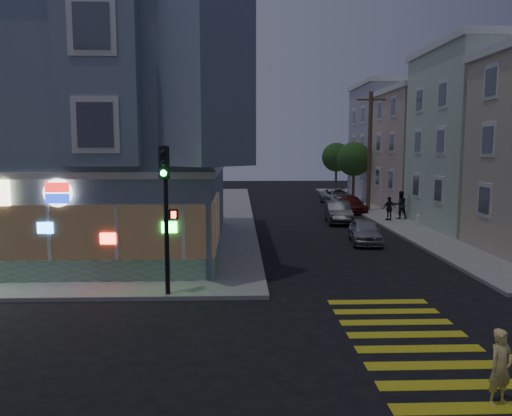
{
  "coord_description": "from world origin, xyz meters",
  "views": [
    {
      "loc": [
        2.01,
        -13.92,
        5.02
      ],
      "look_at": [
        2.71,
        6.39,
        2.52
      ],
      "focal_mm": 35.0,
      "sensor_mm": 36.0,
      "label": 1
    }
  ],
  "objects": [
    {
      "name": "pedestrian_a",
      "position": [
        13.0,
        19.39,
        1.1
      ],
      "size": [
        0.96,
        0.78,
        1.89
      ],
      "primitive_type": "imported",
      "rotation": [
        0.0,
        0.0,
        3.21
      ],
      "color": "black",
      "rests_on": "sidewalk_ne"
    },
    {
      "name": "row_house_c",
      "position": [
        19.5,
        25.0,
        4.65
      ],
      "size": [
        12.0,
        8.6,
        9.0
      ],
      "primitive_type": "cube",
      "color": "#C2A996",
      "rests_on": "sidewalk_ne"
    },
    {
      "name": "street_tree_near",
      "position": [
        12.2,
        30.0,
        3.94
      ],
      "size": [
        3.0,
        3.0,
        5.3
      ],
      "color": "#4C3826",
      "rests_on": "sidewalk_ne"
    },
    {
      "name": "utility_pole",
      "position": [
        12.0,
        24.0,
        4.8
      ],
      "size": [
        2.2,
        0.3,
        9.0
      ],
      "color": "#4C3826",
      "rests_on": "sidewalk_ne"
    },
    {
      "name": "ground",
      "position": [
        0.0,
        0.0,
        0.0
      ],
      "size": [
        120.0,
        120.0,
        0.0
      ],
      "primitive_type": "plane",
      "color": "black",
      "rests_on": "ground"
    },
    {
      "name": "parked_car_d",
      "position": [
        10.7,
        29.12,
        0.7
      ],
      "size": [
        2.81,
        5.27,
        1.41
      ],
      "primitive_type": "imported",
      "rotation": [
        0.0,
        0.0,
        0.1
      ],
      "color": "#ACB4B7",
      "rests_on": "ground"
    },
    {
      "name": "parked_car_b",
      "position": [
        8.6,
        18.72,
        0.7
      ],
      "size": [
        1.81,
        4.38,
        1.41
      ],
      "primitive_type": "imported",
      "rotation": [
        0.0,
        0.0,
        -0.08
      ],
      "color": "#36393B",
      "rests_on": "ground"
    },
    {
      "name": "traffic_signal",
      "position": [
        -0.35,
        2.18,
        3.47
      ],
      "size": [
        0.62,
        0.55,
        4.91
      ],
      "rotation": [
        0.0,
        0.0,
        0.31
      ],
      "color": "black",
      "rests_on": "sidewalk_nw"
    },
    {
      "name": "parked_car_c",
      "position": [
        10.7,
        23.92,
        0.59
      ],
      "size": [
        1.87,
        4.14,
        1.18
      ],
      "primitive_type": "imported",
      "rotation": [
        0.0,
        0.0,
        0.05
      ],
      "color": "#571415",
      "rests_on": "ground"
    },
    {
      "name": "running_child",
      "position": [
        7.09,
        -4.85,
        0.76
      ],
      "size": [
        0.65,
        0.54,
        1.52
      ],
      "primitive_type": "imported",
      "rotation": [
        0.0,
        0.0,
        0.36
      ],
      "color": "#E7D276",
      "rests_on": "ground"
    },
    {
      "name": "corner_building",
      "position": [
        -6.0,
        10.98,
        5.82
      ],
      "size": [
        14.6,
        14.6,
        11.4
      ],
      "color": "gray",
      "rests_on": "sidewalk_nw"
    },
    {
      "name": "pedestrian_b",
      "position": [
        12.02,
        18.63,
        0.94
      ],
      "size": [
        0.99,
        0.6,
        1.58
      ],
      "primitive_type": "imported",
      "rotation": [
        0.0,
        0.0,
        3.39
      ],
      "color": "black",
      "rests_on": "sidewalk_ne"
    },
    {
      "name": "row_house_d",
      "position": [
        19.5,
        34.0,
        5.4
      ],
      "size": [
        12.0,
        8.6,
        10.5
      ],
      "primitive_type": "cube",
      "color": "#AFA7B8",
      "rests_on": "sidewalk_ne"
    },
    {
      "name": "fire_hydrant",
      "position": [
        13.0,
        15.96,
        0.55
      ],
      "size": [
        0.44,
        0.26,
        0.77
      ],
      "color": "white",
      "rests_on": "sidewalk_ne"
    },
    {
      "name": "parked_car_a",
      "position": [
        8.6,
        11.59,
        0.64
      ],
      "size": [
        1.95,
        3.9,
        1.28
      ],
      "primitive_type": "imported",
      "rotation": [
        0.0,
        0.0,
        -0.12
      ],
      "color": "#9EA0A5",
      "rests_on": "ground"
    },
    {
      "name": "sidewalk_nw",
      "position": [
        -13.5,
        23.0,
        0.07
      ],
      "size": [
        33.0,
        42.0,
        0.15
      ],
      "primitive_type": "cube",
      "color": "gray",
      "rests_on": "ground"
    },
    {
      "name": "street_tree_far",
      "position": [
        12.2,
        38.0,
        3.94
      ],
      "size": [
        3.0,
        3.0,
        5.3
      ],
      "color": "#4C3826",
      "rests_on": "sidewalk_ne"
    }
  ]
}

